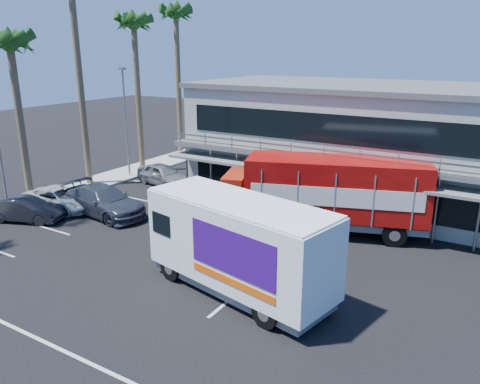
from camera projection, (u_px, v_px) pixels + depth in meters
The scene contains 13 objects.
ground at pixel (196, 282), 19.59m from camera, with size 120.00×120.00×0.00m, color black.
building at pixel (374, 144), 29.30m from camera, with size 22.40×12.00×7.30m.
curb_strip at pixel (69, 191), 31.85m from camera, with size 3.00×32.00×0.16m, color #A5A399.
palm_c at pixel (11, 51), 26.66m from camera, with size 2.80×2.80×10.75m.
palm_e at pixel (134, 31), 34.36m from camera, with size 2.80×2.80×12.25m.
palm_f at pixel (176, 22), 38.81m from camera, with size 2.80×2.80×13.25m.
light_pole_far at pixel (126, 118), 34.26m from camera, with size 0.50×0.25×8.09m.
red_truck at pixel (320, 192), 24.41m from camera, with size 12.12×6.37×4.00m.
white_van at pixel (239, 245), 18.19m from camera, with size 8.30×4.32×3.86m.
parked_car_b at pixel (26, 209), 26.34m from camera, with size 1.45×4.15×1.37m, color black.
parked_car_c at pixel (61, 198), 28.26m from camera, with size 2.28×4.93×1.37m, color silver.
parked_car_d at pixel (104, 201), 27.29m from camera, with size 2.36×5.81×1.69m, color #2F333F.
parked_car_e at pixel (163, 175), 33.28m from camera, with size 1.81×4.49×1.53m, color slate.
Camera 1 is at (10.64, -14.17, 9.36)m, focal length 35.00 mm.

